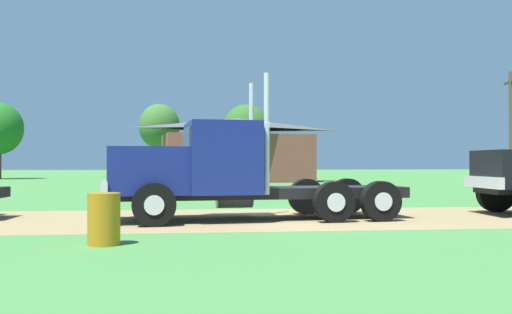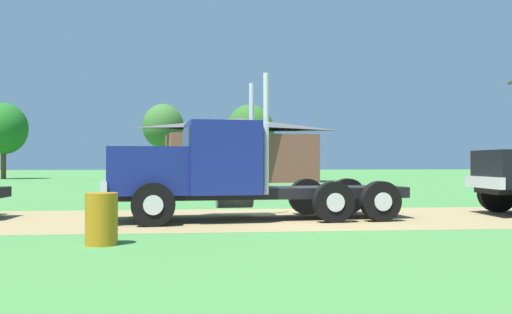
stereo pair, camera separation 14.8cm
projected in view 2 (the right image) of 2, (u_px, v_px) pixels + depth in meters
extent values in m
plane|color=#427F3B|center=(294.00, 218.00, 15.26)|extent=(200.00, 200.00, 0.00)
cube|color=#927D51|center=(294.00, 218.00, 15.26)|extent=(120.00, 5.98, 0.01)
cube|color=black|center=(260.00, 193.00, 14.93)|extent=(7.85, 2.31, 0.28)
cube|color=navy|center=(148.00, 170.00, 14.36)|extent=(2.14, 2.24, 1.18)
cube|color=silver|center=(106.00, 187.00, 14.15)|extent=(0.38, 2.26, 0.32)
cube|color=navy|center=(221.00, 158.00, 14.73)|extent=(1.97, 2.51, 1.82)
cube|color=#2D3D4C|center=(186.00, 144.00, 14.55)|extent=(0.23, 1.95, 0.80)
cylinder|color=silver|center=(266.00, 134.00, 14.02)|extent=(0.14, 0.14, 3.00)
cylinder|color=silver|center=(252.00, 137.00, 15.84)|extent=(0.14, 0.14, 3.00)
cylinder|color=silver|center=(234.00, 199.00, 15.83)|extent=(1.05, 0.61, 0.52)
cylinder|color=black|center=(153.00, 205.00, 13.22)|extent=(1.05, 0.40, 1.03)
cylinder|color=silver|center=(153.00, 205.00, 13.06)|extent=(0.46, 0.08, 0.46)
cylinder|color=black|center=(151.00, 198.00, 15.52)|extent=(1.05, 0.40, 1.03)
cylinder|color=silver|center=(151.00, 198.00, 15.68)|extent=(0.46, 0.08, 0.46)
cylinder|color=black|center=(381.00, 201.00, 14.34)|extent=(1.05, 0.40, 1.03)
cylinder|color=silver|center=(383.00, 202.00, 14.19)|extent=(0.46, 0.08, 0.46)
cylinder|color=black|center=(347.00, 196.00, 16.64)|extent=(1.05, 0.40, 1.03)
cylinder|color=silver|center=(346.00, 196.00, 16.80)|extent=(0.46, 0.08, 0.46)
cylinder|color=black|center=(333.00, 202.00, 14.09)|extent=(1.05, 0.40, 1.03)
cylinder|color=silver|center=(336.00, 202.00, 13.94)|extent=(0.46, 0.08, 0.46)
cylinder|color=black|center=(306.00, 196.00, 16.40)|extent=(1.05, 0.40, 1.03)
cylinder|color=silver|center=(305.00, 196.00, 16.55)|extent=(0.46, 0.08, 0.46)
cube|color=silver|center=(484.00, 182.00, 15.94)|extent=(0.27, 2.17, 0.32)
cylinder|color=black|center=(497.00, 193.00, 17.11)|extent=(1.15, 0.36, 1.14)
cylinder|color=silver|center=(495.00, 193.00, 17.27)|extent=(0.51, 0.07, 0.51)
cylinder|color=#B27214|center=(102.00, 219.00, 10.29)|extent=(0.58, 0.58, 0.94)
cube|color=brown|center=(241.00, 158.00, 43.16)|extent=(11.54, 6.52, 3.59)
pyramid|color=#4C4C4C|center=(241.00, 124.00, 43.19)|extent=(12.12, 6.84, 0.85)
cube|color=black|center=(226.00, 168.00, 40.28)|extent=(1.79, 0.31, 2.20)
cylinder|color=#513823|center=(4.00, 163.00, 50.97)|extent=(0.44, 0.44, 2.86)
ellipsoid|color=#1E631E|center=(4.00, 128.00, 51.00)|extent=(4.21, 4.21, 4.63)
cylinder|color=#513823|center=(163.00, 161.00, 50.78)|extent=(0.44, 0.44, 3.26)
ellipsoid|color=#37652B|center=(163.00, 126.00, 50.80)|extent=(3.64, 3.64, 4.01)
cylinder|color=#513823|center=(250.00, 164.00, 56.46)|extent=(0.44, 0.44, 2.66)
ellipsoid|color=#2D6023|center=(250.00, 131.00, 56.49)|extent=(4.85, 4.85, 5.33)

